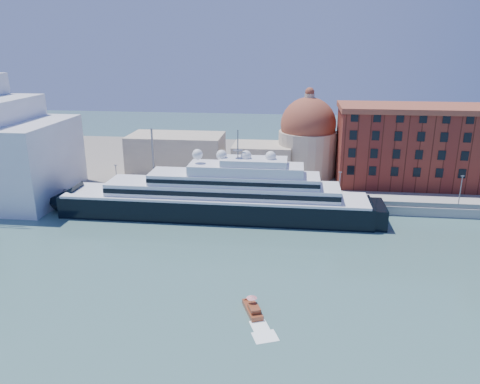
# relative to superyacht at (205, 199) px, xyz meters

# --- Properties ---
(ground) EXTENTS (400.00, 400.00, 0.00)m
(ground) POSITION_rel_superyacht_xyz_m (3.93, -23.00, -4.53)
(ground) COLOR #335857
(ground) RESTS_ON ground
(quay) EXTENTS (180.00, 10.00, 2.50)m
(quay) POSITION_rel_superyacht_xyz_m (3.93, 11.00, -3.28)
(quay) COLOR gray
(quay) RESTS_ON ground
(land) EXTENTS (260.00, 72.00, 2.00)m
(land) POSITION_rel_superyacht_xyz_m (3.93, 52.00, -3.53)
(land) COLOR slate
(land) RESTS_ON ground
(quay_fence) EXTENTS (180.00, 0.10, 1.20)m
(quay_fence) POSITION_rel_superyacht_xyz_m (3.93, 6.50, -1.43)
(quay_fence) COLOR slate
(quay_fence) RESTS_ON quay
(superyacht) EXTENTS (87.84, 12.18, 26.25)m
(superyacht) POSITION_rel_superyacht_xyz_m (0.00, 0.00, 0.00)
(superyacht) COLOR black
(superyacht) RESTS_ON ground
(service_barge) EXTENTS (11.87, 6.54, 2.54)m
(service_barge) POSITION_rel_superyacht_xyz_m (-46.25, -0.64, -3.80)
(service_barge) COLOR white
(service_barge) RESTS_ON ground
(water_taxi) EXTENTS (4.07, 6.37, 2.88)m
(water_taxi) POSITION_rel_superyacht_xyz_m (16.16, -42.85, -3.84)
(water_taxi) COLOR brown
(water_taxi) RESTS_ON ground
(warehouse) EXTENTS (43.00, 19.00, 23.25)m
(warehouse) POSITION_rel_superyacht_xyz_m (55.93, 29.00, 9.26)
(warehouse) COLOR maroon
(warehouse) RESTS_ON land
(church) EXTENTS (66.00, 18.00, 25.50)m
(church) POSITION_rel_superyacht_xyz_m (10.31, 34.72, 6.38)
(church) COLOR beige
(church) RESTS_ON land
(lamp_posts) EXTENTS (120.80, 2.40, 18.00)m
(lamp_posts) POSITION_rel_superyacht_xyz_m (-8.74, 9.27, 5.31)
(lamp_posts) COLOR slate
(lamp_posts) RESTS_ON quay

